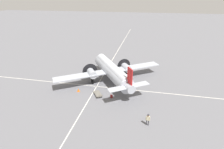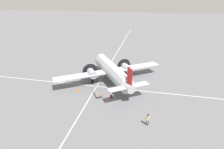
{
  "view_description": "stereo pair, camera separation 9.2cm",
  "coord_description": "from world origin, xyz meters",
  "views": [
    {
      "loc": [
        -6.43,
        31.29,
        16.55
      ],
      "look_at": [
        0.0,
        0.0,
        1.75
      ],
      "focal_mm": 28.0,
      "sensor_mm": 36.0,
      "label": 1
    },
    {
      "loc": [
        -6.52,
        31.27,
        16.55
      ],
      "look_at": [
        0.0,
        0.0,
        1.75
      ],
      "focal_mm": 28.0,
      "sensor_mm": 36.0,
      "label": 2
    }
  ],
  "objects": [
    {
      "name": "airliner_main",
      "position": [
        0.26,
        -0.39,
        2.6
      ],
      "size": [
        20.05,
        16.75,
        6.02
      ],
      "rotation": [
        0.0,
        0.0,
        5.3
      ],
      "color": "#ADB2BC",
      "rests_on": "ground_plane"
    },
    {
      "name": "baggage_cart",
      "position": [
        1.46,
        5.47,
        0.28
      ],
      "size": [
        2.13,
        2.54,
        0.56
      ],
      "rotation": [
        0.0,
        0.0,
        5.27
      ],
      "color": "#6B665B",
      "rests_on": "ground_plane"
    },
    {
      "name": "apron_line_eastwest",
      "position": [
        0.0,
        2.34,
        0.0
      ],
      "size": [
        120.0,
        0.16,
        0.01
      ],
      "color": "silver",
      "rests_on": "ground_plane"
    },
    {
      "name": "crew_foreground",
      "position": [
        -7.4,
        11.68,
        1.12
      ],
      "size": [
        0.6,
        0.33,
        1.79
      ],
      "rotation": [
        0.0,
        0.0,
        3.04
      ],
      "color": "#2D2D33",
      "rests_on": "ground_plane"
    },
    {
      "name": "traffic_cone",
      "position": [
        5.4,
        4.89,
        0.3
      ],
      "size": [
        0.49,
        0.49,
        0.65
      ],
      "color": "orange",
      "rests_on": "ground_plane"
    },
    {
      "name": "ground_plane",
      "position": [
        0.0,
        0.0,
        0.0
      ],
      "size": [
        300.0,
        300.0,
        0.0
      ],
      "primitive_type": "plane",
      "color": "slate"
    },
    {
      "name": "suitcase_near_door",
      "position": [
        -1.1,
        5.81,
        0.3
      ],
      "size": [
        0.43,
        0.13,
        0.63
      ],
      "color": "maroon",
      "rests_on": "ground_plane"
    },
    {
      "name": "apron_line_northsouth",
      "position": [
        2.6,
        0.0,
        0.0
      ],
      "size": [
        0.16,
        120.0,
        0.01
      ],
      "color": "silver",
      "rests_on": "ground_plane"
    }
  ]
}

